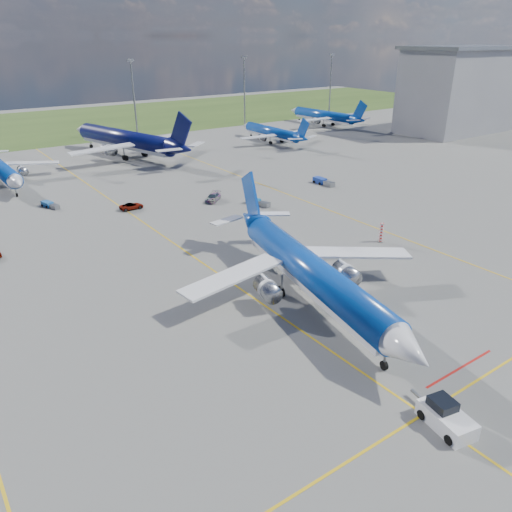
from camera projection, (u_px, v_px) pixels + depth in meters
ground at (277, 314)px, 56.28m from camera, size 400.00×400.00×0.00m
grass_strip at (7, 129)px, 168.31m from camera, size 400.00×80.00×0.01m
taxiway_lines at (169, 239)px, 77.05m from camera, size 60.25×160.00×0.02m
floodlight_masts at (66, 99)px, 138.64m from camera, size 202.20×0.50×22.70m
terminal_building at (462, 90)px, 159.15m from camera, size 42.00×22.00×26.00m
warning_post at (381, 233)px, 75.37m from camera, size 0.50×0.50×3.00m
bg_jet_nnw at (3, 184)px, 105.86m from camera, size 28.17×36.39×9.32m
bg_jet_n at (127, 156)px, 129.76m from camera, size 48.81×57.12×12.87m
bg_jet_ne at (272, 142)px, 147.13m from camera, size 25.18×32.87×8.55m
bg_jet_ene at (323, 125)px, 174.96m from camera, size 30.22×38.53×9.70m
main_airliner at (311, 302)px, 58.81m from camera, size 40.48×48.24×11.11m
pushback_tug at (446, 417)px, 39.82m from camera, size 3.24×6.58×2.18m
service_car_b at (131, 206)px, 90.01m from camera, size 4.31×2.03×1.19m
service_car_c at (213, 197)px, 94.53m from camera, size 5.01×4.74×1.43m
baggage_tug_w at (257, 202)px, 92.33m from camera, size 2.57×5.11×1.11m
baggage_tug_c at (50, 205)px, 91.08m from camera, size 2.44×4.46×0.97m
baggage_tug_e at (323, 182)px, 105.15m from camera, size 1.57×5.46×1.22m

